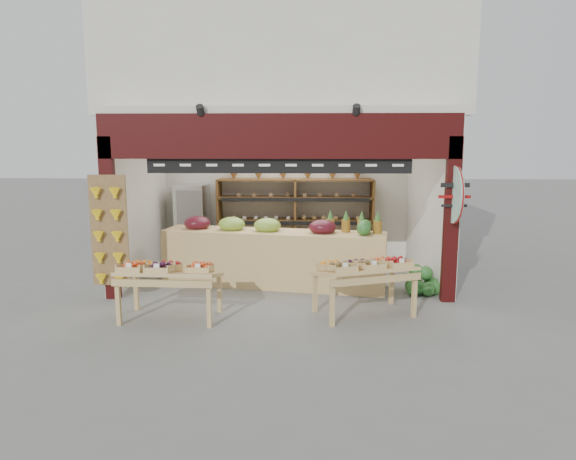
# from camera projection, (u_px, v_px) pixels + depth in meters

# --- Properties ---
(ground) EXTENTS (60.00, 60.00, 0.00)m
(ground) POSITION_uv_depth(u_px,v_px,m) (282.00, 283.00, 9.49)
(ground) COLOR slate
(ground) RESTS_ON ground
(shop_structure) EXTENTS (6.36, 5.12, 5.40)m
(shop_structure) POSITION_uv_depth(u_px,v_px,m) (285.00, 75.00, 10.44)
(shop_structure) COLOR silver
(shop_structure) RESTS_ON ground
(banana_board) EXTENTS (0.60, 0.15, 1.80)m
(banana_board) POSITION_uv_depth(u_px,v_px,m) (109.00, 233.00, 8.24)
(banana_board) COLOR olive
(banana_board) RESTS_ON ground
(gift_sign) EXTENTS (0.04, 0.93, 0.92)m
(gift_sign) POSITION_uv_depth(u_px,v_px,m) (454.00, 195.00, 7.99)
(gift_sign) COLOR #B2E1C6
(gift_sign) RESTS_ON ground
(back_shelving) EXTENTS (3.39, 0.56, 2.06)m
(back_shelving) POSITION_uv_depth(u_px,v_px,m) (295.00, 202.00, 11.17)
(back_shelving) COLOR brown
(back_shelving) RESTS_ON ground
(refrigerator) EXTENTS (0.71, 0.71, 1.67)m
(refrigerator) POSITION_uv_depth(u_px,v_px,m) (193.00, 223.00, 11.25)
(refrigerator) COLOR silver
(refrigerator) RESTS_ON ground
(cardboard_stack) EXTENTS (1.06, 0.77, 0.74)m
(cardboard_stack) POSITION_uv_depth(u_px,v_px,m) (222.00, 257.00, 10.42)
(cardboard_stack) COLOR beige
(cardboard_stack) RESTS_ON ground
(mid_counter) EXTENTS (4.06, 1.46, 1.23)m
(mid_counter) POSITION_uv_depth(u_px,v_px,m) (273.00, 256.00, 9.23)
(mid_counter) COLOR #D6B46E
(mid_counter) RESTS_ON ground
(display_table_left) EXTENTS (1.45, 0.85, 0.93)m
(display_table_left) POSITION_uv_depth(u_px,v_px,m) (164.00, 271.00, 7.45)
(display_table_left) COLOR #D6B46E
(display_table_left) RESTS_ON ground
(display_table_right) EXTENTS (1.60, 1.22, 0.93)m
(display_table_right) POSITION_uv_depth(u_px,v_px,m) (364.00, 268.00, 7.59)
(display_table_right) COLOR #D6B46E
(display_table_right) RESTS_ON ground
(watermelon_pile) EXTENTS (0.66, 0.62, 0.47)m
(watermelon_pile) POSITION_uv_depth(u_px,v_px,m) (423.00, 283.00, 8.79)
(watermelon_pile) COLOR #194D1E
(watermelon_pile) RESTS_ON ground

